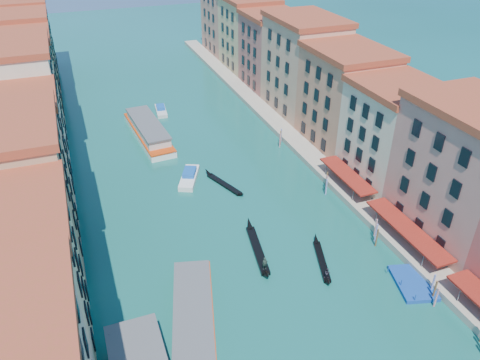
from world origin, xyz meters
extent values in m
cube|color=beige|center=(-26.00, 23.50, 8.50)|extent=(12.00, 15.00, 17.00)
cube|color=#A57E59|center=(-26.00, 39.50, 9.50)|extent=(12.00, 17.00, 19.00)
cube|color=#D9AB8B|center=(-26.00, 55.00, 8.25)|extent=(12.00, 14.00, 16.50)
cube|color=brown|center=(-26.00, 55.00, 17.00)|extent=(12.80, 14.40, 1.00)
cube|color=beige|center=(-26.00, 71.00, 10.00)|extent=(12.00, 18.00, 20.00)
cube|color=brown|center=(-26.00, 71.00, 20.50)|extent=(12.80, 18.40, 1.00)
cube|color=tan|center=(-26.00, 88.00, 8.75)|extent=(12.00, 16.00, 17.50)
cube|color=brown|center=(-26.00, 88.00, 18.00)|extent=(12.80, 16.40, 1.00)
cube|color=#A57F56|center=(-26.00, 103.50, 9.25)|extent=(12.00, 15.00, 18.50)
cube|color=brown|center=(-26.00, 103.50, 19.00)|extent=(12.80, 15.40, 1.00)
cube|color=tan|center=(-26.00, 119.50, 9.50)|extent=(12.00, 17.00, 19.00)
cube|color=#B36B5C|center=(30.00, 23.50, 9.50)|extent=(12.00, 17.00, 19.00)
cube|color=#D4B293|center=(30.00, 39.00, 8.25)|extent=(12.00, 14.00, 16.50)
cube|color=brown|center=(30.00, 39.00, 17.00)|extent=(12.80, 14.40, 1.00)
cube|color=#C07352|center=(30.00, 54.00, 9.00)|extent=(12.00, 16.00, 18.00)
cube|color=brown|center=(30.00, 54.00, 18.50)|extent=(12.80, 16.40, 1.00)
cube|color=tan|center=(30.00, 71.00, 10.00)|extent=(12.00, 18.00, 20.00)
cube|color=brown|center=(30.00, 71.00, 20.50)|extent=(12.80, 18.40, 1.00)
cube|color=#A7584D|center=(30.00, 87.50, 8.75)|extent=(12.00, 15.00, 17.50)
cube|color=brown|center=(30.00, 87.50, 18.00)|extent=(12.80, 15.40, 1.00)
cube|color=tan|center=(30.00, 103.00, 9.25)|extent=(12.00, 16.00, 18.50)
cube|color=#BC765E|center=(30.00, 119.50, 9.75)|extent=(12.00, 17.00, 19.50)
cube|color=#AFA58D|center=(22.00, 65.00, 0.50)|extent=(4.00, 140.00, 1.00)
cylinder|color=#535355|center=(20.80, 12.00, 1.50)|extent=(0.12, 0.12, 3.00)
cube|color=maroon|center=(22.20, 23.50, 3.00)|extent=(3.20, 15.30, 0.25)
cylinder|color=#535355|center=(20.80, 18.40, 1.50)|extent=(0.12, 0.12, 3.00)
cylinder|color=#535355|center=(20.80, 28.60, 1.50)|extent=(0.12, 0.12, 3.00)
cube|color=maroon|center=(22.20, 39.00, 3.00)|extent=(3.20, 12.60, 0.25)
cylinder|color=#535355|center=(20.80, 34.80, 1.50)|extent=(0.12, 0.12, 3.00)
cylinder|color=#535355|center=(20.80, 43.20, 1.50)|extent=(0.12, 0.12, 3.00)
cylinder|color=#4F2F1B|center=(18.50, 13.00, 1.30)|extent=(0.24, 0.24, 3.20)
cylinder|color=#4F2F1B|center=(19.10, 14.00, 1.30)|extent=(0.24, 0.24, 3.20)
cylinder|color=#4F2F1B|center=(19.70, 15.00, 1.30)|extent=(0.24, 0.24, 3.20)
cylinder|color=#4F2F1B|center=(18.50, 25.00, 1.30)|extent=(0.24, 0.24, 3.20)
cylinder|color=#4F2F1B|center=(19.10, 26.00, 1.30)|extent=(0.24, 0.24, 3.20)
cylinder|color=#4F2F1B|center=(19.70, 27.00, 1.30)|extent=(0.24, 0.24, 3.20)
cylinder|color=#4F2F1B|center=(18.50, 39.00, 1.30)|extent=(0.24, 0.24, 3.20)
cylinder|color=#4F2F1B|center=(19.10, 40.00, 1.30)|extent=(0.24, 0.24, 3.20)
cylinder|color=#4F2F1B|center=(19.70, 41.00, 1.30)|extent=(0.24, 0.24, 3.20)
cylinder|color=#4F2F1B|center=(18.50, 57.00, 1.30)|extent=(0.24, 0.24, 3.20)
cylinder|color=#4F2F1B|center=(19.10, 58.00, 1.30)|extent=(0.24, 0.24, 3.20)
cylinder|color=#4F2F1B|center=(19.70, 59.00, 1.30)|extent=(0.24, 0.24, 3.20)
cube|color=white|center=(-9.30, 19.53, 0.60)|extent=(9.45, 20.59, 1.21)
cube|color=beige|center=(-9.30, 19.53, 1.91)|extent=(7.95, 16.58, 1.61)
cube|color=#535355|center=(-9.30, 19.53, 2.86)|extent=(8.37, 17.14, 0.25)
cube|color=#C9390B|center=(-9.30, 19.53, 1.16)|extent=(9.50, 20.60, 0.25)
cube|color=white|center=(-4.47, 70.39, 0.65)|extent=(6.52, 21.95, 1.30)
cube|color=beige|center=(-4.47, 70.39, 2.06)|extent=(5.65, 17.59, 1.73)
cube|color=#535355|center=(-4.47, 70.39, 3.08)|extent=(6.02, 18.15, 0.27)
cube|color=#C9390B|center=(-4.47, 70.39, 1.24)|extent=(6.58, 21.95, 0.27)
cube|color=black|center=(2.61, 29.71, 0.24)|extent=(2.86, 10.03, 0.50)
cone|color=black|center=(3.53, 35.16, 0.66)|extent=(1.35, 2.36, 1.86)
cone|color=black|center=(1.68, 24.25, 0.55)|extent=(1.29, 1.98, 1.64)
imported|color=#1F2E25|center=(1.90, 25.56, 1.40)|extent=(0.76, 0.57, 1.91)
cube|color=black|center=(9.77, 24.60, 0.19)|extent=(3.38, 7.83, 0.40)
cone|color=black|center=(11.14, 28.78, 0.53)|extent=(1.30, 1.93, 1.48)
cone|color=black|center=(8.40, 20.42, 0.44)|extent=(1.21, 1.64, 1.30)
imported|color=#25212A|center=(8.73, 21.42, 1.11)|extent=(0.88, 0.78, 1.52)
cube|color=black|center=(3.85, 47.55, 0.20)|extent=(3.79, 8.06, 0.41)
cone|color=black|center=(2.27, 51.83, 0.55)|extent=(1.41, 2.01, 1.53)
cone|color=black|center=(5.43, 43.26, 0.46)|extent=(1.30, 1.71, 1.35)
cube|color=white|center=(-1.22, 51.28, 0.44)|extent=(5.47, 8.09, 0.89)
cube|color=#1450A8|center=(-0.99, 51.79, 1.22)|extent=(3.21, 3.86, 0.78)
cube|color=silver|center=(0.55, 81.83, 0.39)|extent=(2.88, 7.09, 0.79)
cube|color=#1450A8|center=(0.60, 82.32, 1.08)|extent=(2.07, 3.13, 0.69)
cube|color=#154194|center=(18.50, 16.89, 0.27)|extent=(5.81, 7.31, 0.54)
camera|label=1|loc=(-17.12, -16.10, 41.95)|focal=35.00mm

